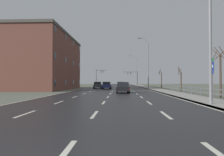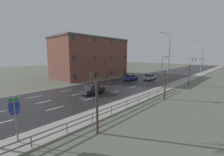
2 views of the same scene
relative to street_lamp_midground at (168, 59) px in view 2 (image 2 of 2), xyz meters
name	(u,v)px [view 2 (image 2 of 2)]	position (x,y,z in m)	size (l,w,h in m)	color
ground_plane	(150,78)	(-7.47, 6.53, -5.69)	(160.00, 160.00, 0.12)	#5B6051
road_asphalt_strip	(167,74)	(-7.47, 18.53, -5.62)	(14.00, 120.00, 0.03)	#232326
sidewalk_right	(195,76)	(0.96, 18.53, -5.57)	(3.00, 120.00, 0.12)	gray
guardrail	(103,112)	(2.38, -21.31, -4.92)	(0.07, 34.30, 1.00)	#515459
street_lamp_midground	(168,59)	(0.00, 0.00, 0.00)	(2.37, 0.24, 11.46)	slate
street_lamp_distant	(201,58)	(-0.05, 29.85, -0.07)	(2.84, 0.24, 11.41)	slate
highway_sign	(15,115)	(0.92, -28.35, -3.40)	(0.09, 0.68, 3.47)	slate
traffic_signal_right	(198,62)	(-1.04, 30.74, -1.77)	(5.65, 0.36, 5.51)	#38383A
traffic_signal_left	(164,60)	(-14.38, 31.39, -1.40)	(4.25, 0.36, 6.24)	#38383A
car_near_right	(93,89)	(-5.81, -15.92, -4.82)	(1.92, 4.14, 1.57)	black
car_near_left	(129,76)	(-11.38, 1.44, -4.82)	(2.02, 4.20, 1.57)	#474C51
car_far_left	(150,77)	(-6.01, 3.43, -4.82)	(1.94, 4.16, 1.57)	#B7B7BC
car_distant	(131,77)	(-9.10, -0.80, -4.82)	(1.94, 4.15, 1.57)	navy
brick_building	(90,58)	(-22.66, -3.05, 0.12)	(11.99, 21.58, 11.47)	brown
bare_tree_near	(97,103)	(4.02, -23.44, -3.03)	(1.53, 1.56, 5.22)	#423328
bare_tree_mid	(165,86)	(4.02, -10.53, -3.67)	(0.73, 1.03, 4.18)	#423328
bare_tree_far	(189,75)	(3.56, 2.77, -3.44)	(0.85, 1.27, 4.79)	#423328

